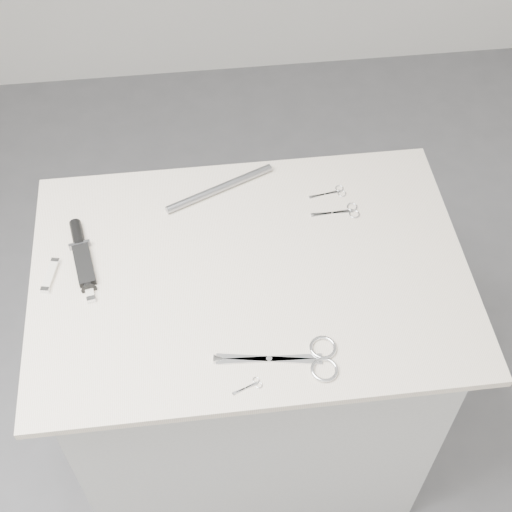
{
  "coord_description": "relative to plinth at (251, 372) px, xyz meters",
  "views": [
    {
      "loc": [
        -0.1,
        -0.99,
        2.21
      ],
      "look_at": [
        0.02,
        0.04,
        0.92
      ],
      "focal_mm": 50.0,
      "sensor_mm": 36.0,
      "label": 1
    }
  ],
  "objects": [
    {
      "name": "plinth",
      "position": [
        0.0,
        0.0,
        0.0
      ],
      "size": [
        0.9,
        0.6,
        0.9
      ],
      "primitive_type": "cube",
      "color": "#B7B7B4",
      "rests_on": "ground"
    },
    {
      "name": "sheathed_knife",
      "position": [
        -0.39,
        0.1,
        0.48
      ],
      "size": [
        0.07,
        0.2,
        0.02
      ],
      "rotation": [
        0.0,
        0.0,
        1.76
      ],
      "color": "black",
      "rests_on": "display_board"
    },
    {
      "name": "pocket_knife_a",
      "position": [
        -0.37,
        -0.0,
        0.48
      ],
      "size": [
        0.04,
        0.1,
        0.01
      ],
      "rotation": [
        0.0,
        0.0,
        1.75
      ],
      "color": "beige",
      "rests_on": "display_board"
    },
    {
      "name": "large_shears",
      "position": [
        0.08,
        -0.25,
        0.47
      ],
      "size": [
        0.26,
        0.11,
        0.01
      ],
      "rotation": [
        0.0,
        0.0,
        -0.12
      ],
      "color": "silver",
      "rests_on": "display_board"
    },
    {
      "name": "tiny_scissors",
      "position": [
        -0.03,
        -0.3,
        0.47
      ],
      "size": [
        0.06,
        0.04,
        0.0
      ],
      "rotation": [
        0.0,
        0.0,
        0.36
      ],
      "color": "silver",
      "rests_on": "display_board"
    },
    {
      "name": "embroidery_scissors_b",
      "position": [
        0.23,
        0.22,
        0.47
      ],
      "size": [
        0.1,
        0.04,
        0.0
      ],
      "rotation": [
        0.0,
        0.0,
        0.16
      ],
      "color": "silver",
      "rests_on": "display_board"
    },
    {
      "name": "display_board",
      "position": [
        0.0,
        0.0,
        0.46
      ],
      "size": [
        1.0,
        0.7,
        0.02
      ],
      "primitive_type": "cube",
      "color": "beige",
      "rests_on": "plinth"
    },
    {
      "name": "embroidery_scissors_a",
      "position": [
        0.25,
        0.15,
        0.47
      ],
      "size": [
        0.12,
        0.05,
        0.0
      ],
      "rotation": [
        0.0,
        0.0,
        0.03
      ],
      "color": "silver",
      "rests_on": "display_board"
    },
    {
      "name": "pocket_knife_b",
      "position": [
        -0.45,
        0.03,
        0.48
      ],
      "size": [
        0.04,
        0.1,
        0.01
      ],
      "rotation": [
        0.0,
        0.0,
        1.35
      ],
      "color": "beige",
      "rests_on": "display_board"
    },
    {
      "name": "metal_rail",
      "position": [
        -0.05,
        0.26,
        0.48
      ],
      "size": [
        0.28,
        0.14,
        0.02
      ],
      "primitive_type": "cylinder",
      "rotation": [
        0.0,
        1.57,
        0.41
      ],
      "color": "gray",
      "rests_on": "display_board"
    },
    {
      "name": "ground",
      "position": [
        0.0,
        0.0,
        -0.46
      ],
      "size": [
        4.0,
        4.0,
        0.01
      ],
      "primitive_type": "cube",
      "color": "slate",
      "rests_on": "ground"
    }
  ]
}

